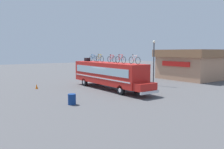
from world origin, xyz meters
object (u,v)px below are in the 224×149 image
at_px(rooftop_bicycle_4, 121,60).
at_px(trash_bin, 72,99).
at_px(bus, 108,73).
at_px(rooftop_bicycle_3, 112,59).
at_px(rooftop_bicycle_2, 100,59).
at_px(luggage_bag_1, 87,59).
at_px(rooftop_bicycle_5, 134,60).
at_px(street_lamp, 154,58).
at_px(rooftop_bicycle_1, 93,58).
at_px(traffic_cone, 37,86).

distance_m(rooftop_bicycle_4, trash_bin, 7.82).
bearing_deg(trash_bin, rooftop_bicycle_4, 109.59).
relative_size(bus, rooftop_bicycle_3, 7.44).
bearing_deg(rooftop_bicycle_2, trash_bin, -46.32).
relative_size(luggage_bag_1, rooftop_bicycle_5, 0.41).
bearing_deg(bus, street_lamp, 81.59).
relative_size(rooftop_bicycle_2, trash_bin, 1.99).
bearing_deg(rooftop_bicycle_4, rooftop_bicycle_2, 179.94).
bearing_deg(rooftop_bicycle_3, luggage_bag_1, -174.91).
bearing_deg(rooftop_bicycle_1, bus, -5.60).
height_order(rooftop_bicycle_2, rooftop_bicycle_3, rooftop_bicycle_2).
bearing_deg(traffic_cone, rooftop_bicycle_1, 82.39).
height_order(rooftop_bicycle_2, traffic_cone, rooftop_bicycle_2).
xyz_separation_m(rooftop_bicycle_4, street_lamp, (-1.20, 6.19, 0.04)).
bearing_deg(rooftop_bicycle_3, rooftop_bicycle_2, -172.11).
relative_size(rooftop_bicycle_1, rooftop_bicycle_4, 1.01).
bearing_deg(luggage_bag_1, rooftop_bicycle_3, 5.09).
bearing_deg(traffic_cone, rooftop_bicycle_3, 54.26).
bearing_deg(trash_bin, rooftop_bicycle_3, 121.94).
distance_m(rooftop_bicycle_4, street_lamp, 6.31).
distance_m(rooftop_bicycle_2, trash_bin, 9.88).
bearing_deg(rooftop_bicycle_1, rooftop_bicycle_3, -0.01).
bearing_deg(luggage_bag_1, rooftop_bicycle_2, 2.95).
xyz_separation_m(luggage_bag_1, rooftop_bicycle_3, (4.82, 0.43, 0.17)).
xyz_separation_m(rooftop_bicycle_4, trash_bin, (2.42, -6.81, -2.98)).
bearing_deg(trash_bin, traffic_cone, 179.16).
xyz_separation_m(rooftop_bicycle_1, street_lamp, (4.88, 5.90, 0.05)).
height_order(bus, street_lamp, street_lamp).
height_order(rooftop_bicycle_5, street_lamp, street_lamp).
xyz_separation_m(luggage_bag_1, rooftop_bicycle_1, (0.74, 0.43, 0.17)).
relative_size(luggage_bag_1, rooftop_bicycle_3, 0.42).
bearing_deg(rooftop_bicycle_1, rooftop_bicycle_2, -8.21).
bearing_deg(trash_bin, luggage_bag_1, 144.19).
xyz_separation_m(luggage_bag_1, trash_bin, (9.24, -6.67, -2.80)).
relative_size(rooftop_bicycle_2, rooftop_bicycle_5, 1.01).
relative_size(rooftop_bicycle_2, rooftop_bicycle_4, 0.98).
distance_m(luggage_bag_1, rooftop_bicycle_2, 2.75).
xyz_separation_m(rooftop_bicycle_1, rooftop_bicycle_4, (6.08, -0.29, 0.01)).
relative_size(bus, rooftop_bicycle_2, 7.24).
height_order(rooftop_bicycle_1, rooftop_bicycle_3, rooftop_bicycle_1).
height_order(luggage_bag_1, street_lamp, street_lamp).
xyz_separation_m(rooftop_bicycle_3, street_lamp, (0.80, 5.90, 0.06)).
xyz_separation_m(rooftop_bicycle_2, rooftop_bicycle_3, (2.08, 0.29, -0.02)).
xyz_separation_m(luggage_bag_1, rooftop_bicycle_4, (6.82, 0.14, 0.18)).
bearing_deg(rooftop_bicycle_3, street_lamp, 82.27).
relative_size(rooftop_bicycle_1, trash_bin, 2.05).
bearing_deg(luggage_bag_1, street_lamp, 48.39).
bearing_deg(rooftop_bicycle_5, street_lamp, 118.16).
bearing_deg(rooftop_bicycle_4, rooftop_bicycle_3, 171.69).
bearing_deg(bus, rooftop_bicycle_5, 3.40).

